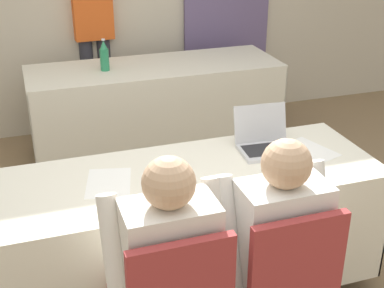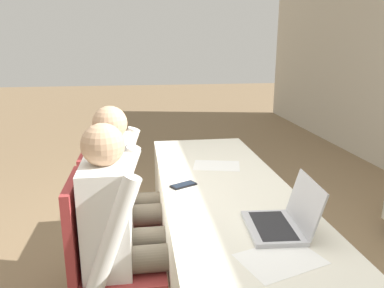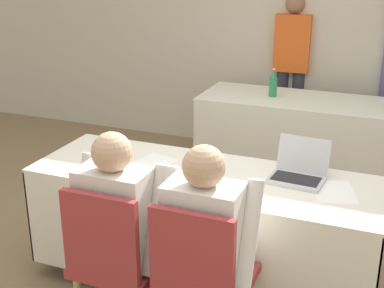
{
  "view_description": "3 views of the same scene",
  "coord_description": "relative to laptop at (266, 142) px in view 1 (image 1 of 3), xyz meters",
  "views": [
    {
      "loc": [
        -0.69,
        -2.25,
        2.02
      ],
      "look_at": [
        0.0,
        -0.19,
        1.0
      ],
      "focal_mm": 50.0,
      "sensor_mm": 36.0,
      "label": 1
    },
    {
      "loc": [
        1.91,
        -0.46,
        1.53
      ],
      "look_at": [
        0.0,
        -0.19,
        1.0
      ],
      "focal_mm": 35.0,
      "sensor_mm": 36.0,
      "label": 2
    },
    {
      "loc": [
        1.01,
        -2.7,
        2.0
      ],
      "look_at": [
        0.0,
        -0.19,
        1.0
      ],
      "focal_mm": 50.0,
      "sensor_mm": 36.0,
      "label": 3
    }
  ],
  "objects": [
    {
      "name": "paper_centre_table",
      "position": [
        0.22,
        -0.09,
        -0.04
      ],
      "size": [
        0.29,
        0.35,
        0.0
      ],
      "rotation": [
        0.0,
        0.0,
        0.31
      ],
      "color": "white",
      "rests_on": "conference_table_near"
    },
    {
      "name": "cell_phone",
      "position": [
        -0.56,
        -0.36,
        -0.04
      ],
      "size": [
        0.12,
        0.16,
        0.01
      ],
      "rotation": [
        0.0,
        0.0,
        0.48
      ],
      "color": "black",
      "rests_on": "conference_table_near"
    },
    {
      "name": "paper_beside_laptop",
      "position": [
        -0.88,
        -0.1,
        -0.04
      ],
      "size": [
        0.27,
        0.34,
        0.0
      ],
      "rotation": [
        0.0,
        0.0,
        -0.23
      ],
      "color": "white",
      "rests_on": "conference_table_near"
    },
    {
      "name": "laptop",
      "position": [
        0.0,
        0.0,
        0.0
      ],
      "size": [
        0.32,
        0.3,
        0.22
      ],
      "rotation": [
        0.0,
        0.0,
        -0.07
      ],
      "color": "#B7B7BC",
      "rests_on": "conference_table_near"
    },
    {
      "name": "water_bottle",
      "position": [
        -0.58,
        1.72,
        0.07
      ],
      "size": [
        0.07,
        0.07,
        0.25
      ],
      "color": "#288456",
      "rests_on": "conference_table_far"
    },
    {
      "name": "person_checkered_shirt",
      "position": [
        -0.76,
        -0.68,
        -0.12
      ],
      "size": [
        0.5,
        0.52,
        1.18
      ],
      "rotation": [
        0.0,
        0.0,
        3.14
      ],
      "color": "#665B4C",
      "rests_on": "ground_plane"
    },
    {
      "name": "conference_table_near",
      "position": [
        -0.53,
        -0.12,
        -0.23
      ],
      "size": [
        2.06,
        0.71,
        0.75
      ],
      "color": "silver",
      "rests_on": "ground_plane"
    },
    {
      "name": "person_red_shirt",
      "position": [
        -0.55,
        2.38,
        0.12
      ],
      "size": [
        0.35,
        0.22,
        1.59
      ],
      "rotation": [
        0.0,
        0.0,
        0.05
      ],
      "color": "#33333D",
      "rests_on": "ground_plane"
    },
    {
      "name": "conference_table_far",
      "position": [
        -0.17,
        1.73,
        -0.23
      ],
      "size": [
        2.06,
        0.71,
        0.75
      ],
      "color": "silver",
      "rests_on": "ground_plane"
    },
    {
      "name": "chair_near_right",
      "position": [
        -0.29,
        -0.78,
        -0.28
      ],
      "size": [
        0.44,
        0.44,
        0.92
      ],
      "rotation": [
        0.0,
        0.0,
        3.14
      ],
      "color": "tan",
      "rests_on": "ground_plane"
    },
    {
      "name": "person_white_shirt",
      "position": [
        -0.29,
        -0.68,
        -0.12
      ],
      "size": [
        0.5,
        0.52,
        1.18
      ],
      "rotation": [
        0.0,
        0.0,
        3.14
      ],
      "color": "#665B4C",
      "rests_on": "ground_plane"
    }
  ]
}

